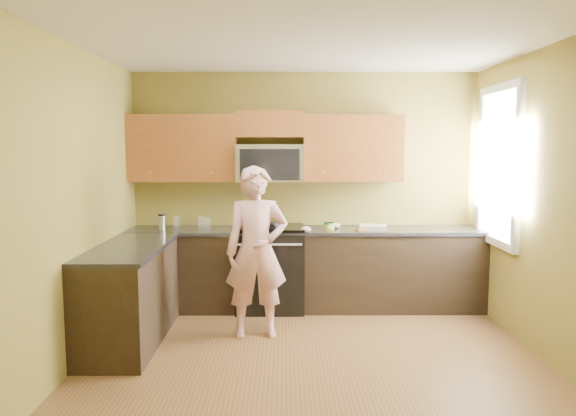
{
  "coord_description": "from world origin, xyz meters",
  "views": [
    {
      "loc": [
        -0.24,
        -4.51,
        1.84
      ],
      "look_at": [
        -0.2,
        1.3,
        1.2
      ],
      "focal_mm": 34.55,
      "sensor_mm": 36.0,
      "label": 1
    }
  ],
  "objects_px": {
    "stove": "(270,268)",
    "travel_mug": "(162,229)",
    "microwave": "(270,181)",
    "butter_tub": "(329,229)",
    "frying_pan": "(269,227)",
    "woman": "(257,252)"
  },
  "relations": [
    {
      "from": "microwave",
      "to": "butter_tub",
      "type": "xyz_separation_m",
      "value": [
        0.67,
        -0.09,
        -0.53
      ]
    },
    {
      "from": "butter_tub",
      "to": "woman",
      "type": "bearing_deg",
      "value": -130.15
    },
    {
      "from": "microwave",
      "to": "travel_mug",
      "type": "bearing_deg",
      "value": -173.0
    },
    {
      "from": "woman",
      "to": "frying_pan",
      "type": "bearing_deg",
      "value": 76.94
    },
    {
      "from": "microwave",
      "to": "woman",
      "type": "bearing_deg",
      "value": -96.01
    },
    {
      "from": "stove",
      "to": "microwave",
      "type": "height_order",
      "value": "microwave"
    },
    {
      "from": "frying_pan",
      "to": "microwave",
      "type": "bearing_deg",
      "value": 68.57
    },
    {
      "from": "travel_mug",
      "to": "microwave",
      "type": "bearing_deg",
      "value": 7.0
    },
    {
      "from": "woman",
      "to": "travel_mug",
      "type": "relative_size",
      "value": 9.51
    },
    {
      "from": "stove",
      "to": "woman",
      "type": "distance_m",
      "value": 0.97
    },
    {
      "from": "frying_pan",
      "to": "stove",
      "type": "bearing_deg",
      "value": 58.98
    },
    {
      "from": "stove",
      "to": "frying_pan",
      "type": "xyz_separation_m",
      "value": [
        -0.01,
        -0.06,
        0.47
      ]
    },
    {
      "from": "travel_mug",
      "to": "frying_pan",
      "type": "bearing_deg",
      "value": -1.66
    },
    {
      "from": "stove",
      "to": "butter_tub",
      "type": "relative_size",
      "value": 7.91
    },
    {
      "from": "butter_tub",
      "to": "frying_pan",
      "type": "bearing_deg",
      "value": -172.67
    },
    {
      "from": "stove",
      "to": "woman",
      "type": "relative_size",
      "value": 0.57
    },
    {
      "from": "butter_tub",
      "to": "microwave",
      "type": "bearing_deg",
      "value": 171.98
    },
    {
      "from": "microwave",
      "to": "butter_tub",
      "type": "bearing_deg",
      "value": -8.02
    },
    {
      "from": "stove",
      "to": "travel_mug",
      "type": "distance_m",
      "value": 1.29
    },
    {
      "from": "frying_pan",
      "to": "travel_mug",
      "type": "relative_size",
      "value": 2.72
    },
    {
      "from": "butter_tub",
      "to": "travel_mug",
      "type": "distance_m",
      "value": 1.89
    },
    {
      "from": "stove",
      "to": "butter_tub",
      "type": "distance_m",
      "value": 0.81
    }
  ]
}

